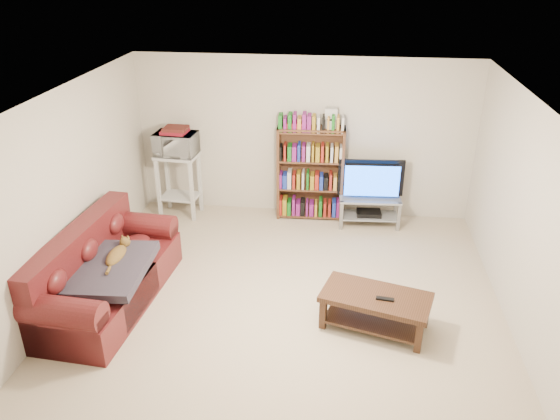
# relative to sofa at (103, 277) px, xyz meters

# --- Properties ---
(floor) EXTENTS (5.00, 5.00, 0.00)m
(floor) POSITION_rel_sofa_xyz_m (2.09, 0.22, -0.32)
(floor) COLOR beige
(floor) RESTS_ON ground
(ceiling) EXTENTS (5.00, 5.00, 0.00)m
(ceiling) POSITION_rel_sofa_xyz_m (2.09, 0.22, 2.08)
(ceiling) COLOR white
(ceiling) RESTS_ON ground
(wall_back) EXTENTS (5.00, 0.00, 5.00)m
(wall_back) POSITION_rel_sofa_xyz_m (2.09, 2.72, 0.88)
(wall_back) COLOR beige
(wall_back) RESTS_ON ground
(wall_front) EXTENTS (5.00, 0.00, 5.00)m
(wall_front) POSITION_rel_sofa_xyz_m (2.09, -2.28, 0.88)
(wall_front) COLOR beige
(wall_front) RESTS_ON ground
(wall_left) EXTENTS (0.00, 5.00, 5.00)m
(wall_left) POSITION_rel_sofa_xyz_m (-0.41, 0.22, 0.88)
(wall_left) COLOR beige
(wall_left) RESTS_ON ground
(wall_right) EXTENTS (0.00, 5.00, 5.00)m
(wall_right) POSITION_rel_sofa_xyz_m (4.59, 0.22, 0.88)
(wall_right) COLOR beige
(wall_right) RESTS_ON ground
(sofa) EXTENTS (1.08, 2.20, 0.92)m
(sofa) POSITION_rel_sofa_xyz_m (0.00, 0.00, 0.00)
(sofa) COLOR #551617
(sofa) RESTS_ON floor
(blanket) EXTENTS (0.84, 1.08, 0.19)m
(blanket) POSITION_rel_sofa_xyz_m (0.17, -0.16, 0.22)
(blanket) COLOR #342D39
(blanket) RESTS_ON sofa
(cat) EXTENTS (0.28, 0.60, 0.18)m
(cat) POSITION_rel_sofa_xyz_m (0.19, 0.03, 0.28)
(cat) COLOR brown
(cat) RESTS_ON sofa
(coffee_table) EXTENTS (1.26, 0.86, 0.42)m
(coffee_table) POSITION_rel_sofa_xyz_m (3.11, -0.12, -0.03)
(coffee_table) COLOR #3B2214
(coffee_table) RESTS_ON floor
(remote) EXTENTS (0.19, 0.07, 0.02)m
(remote) POSITION_rel_sofa_xyz_m (3.20, -0.20, 0.11)
(remote) COLOR black
(remote) RESTS_ON coffee_table
(tv_stand) EXTENTS (0.91, 0.45, 0.45)m
(tv_stand) POSITION_rel_sofa_xyz_m (3.11, 2.35, -0.02)
(tv_stand) COLOR #999EA3
(tv_stand) RESTS_ON floor
(television) EXTENTS (0.96, 0.18, 0.55)m
(television) POSITION_rel_sofa_xyz_m (3.11, 2.35, 0.40)
(television) COLOR black
(television) RESTS_ON tv_stand
(dvd_player) EXTENTS (0.37, 0.27, 0.06)m
(dvd_player) POSITION_rel_sofa_xyz_m (3.11, 2.35, -0.13)
(dvd_player) COLOR black
(dvd_player) RESTS_ON tv_stand
(bookshelf) EXTENTS (1.00, 0.34, 1.42)m
(bookshelf) POSITION_rel_sofa_xyz_m (2.21, 2.52, 0.41)
(bookshelf) COLOR #55321D
(bookshelf) RESTS_ON floor
(shelf_clutter) EXTENTS (0.73, 0.24, 0.28)m
(shelf_clutter) POSITION_rel_sofa_xyz_m (2.31, 2.54, 1.20)
(shelf_clutter) COLOR silver
(shelf_clutter) RESTS_ON bookshelf
(microwave_stand) EXTENTS (0.65, 0.49, 0.98)m
(microwave_stand) POSITION_rel_sofa_xyz_m (0.23, 2.37, 0.30)
(microwave_stand) COLOR silver
(microwave_stand) RESTS_ON floor
(microwave) EXTENTS (0.63, 0.46, 0.33)m
(microwave) POSITION_rel_sofa_xyz_m (0.23, 2.37, 0.82)
(microwave) COLOR silver
(microwave) RESTS_ON microwave_stand
(game_boxes) EXTENTS (0.38, 0.34, 0.05)m
(game_boxes) POSITION_rel_sofa_xyz_m (0.23, 2.37, 1.01)
(game_boxes) COLOR maroon
(game_boxes) RESTS_ON microwave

